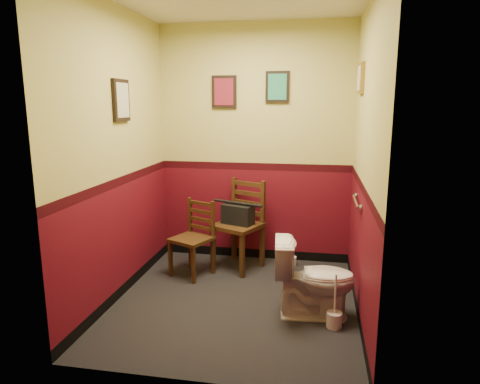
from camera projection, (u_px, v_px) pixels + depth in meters
The scene contains 16 objects.
floor at pixel (235, 302), 4.01m from camera, with size 2.20×2.40×0.00m, color black.
wall_back at pixel (255, 146), 4.89m from camera, with size 2.20×2.70×0.00m, color #540B17.
wall_front at pixel (197, 183), 2.57m from camera, with size 2.20×2.70×0.00m, color #540B17.
wall_left at pixel (117, 156), 3.92m from camera, with size 2.40×2.70×0.00m, color #540B17.
wall_right at pixel (365, 161), 3.54m from camera, with size 2.40×2.70×0.00m, color #540B17.
grab_bar at pixel (356, 202), 3.87m from camera, with size 0.05×0.56×0.06m.
framed_print_back_a at pixel (224, 92), 4.81m from camera, with size 0.28×0.04×0.36m.
framed_print_back_b at pixel (277, 87), 4.69m from camera, with size 0.26×0.04×0.34m.
framed_print_left at pixel (121, 100), 3.91m from camera, with size 0.04×0.30×0.38m.
framed_print_right at pixel (361, 78), 3.98m from camera, with size 0.04×0.34×0.28m.
toilet at pixel (314, 279), 3.68m from camera, with size 0.39×0.70×0.68m, color white.
toilet_brush at pixel (334, 319), 3.54m from camera, with size 0.13×0.13×0.46m.
chair_left at pixel (194, 238), 4.58m from camera, with size 0.50×0.50×0.81m.
chair_right at pixel (240, 225), 4.77m from camera, with size 0.61×0.61×0.99m.
handbag at pixel (238, 214), 4.71m from camera, with size 0.38×0.28×0.25m.
tp_stack at pixel (286, 258), 4.90m from camera, with size 0.23×0.12×0.20m.
Camera 1 is at (0.70, -3.65, 1.82)m, focal length 32.00 mm.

